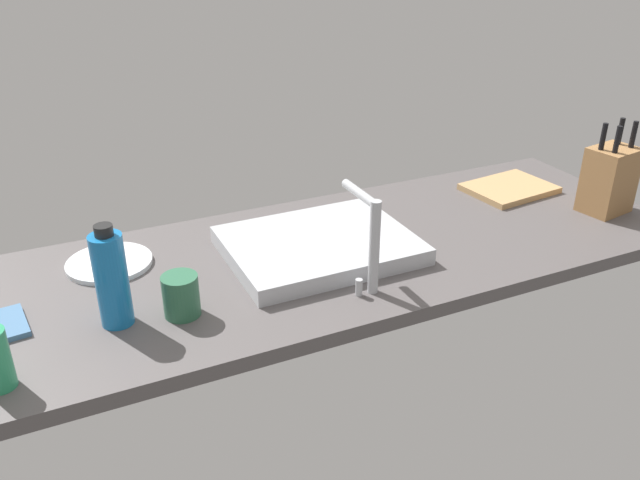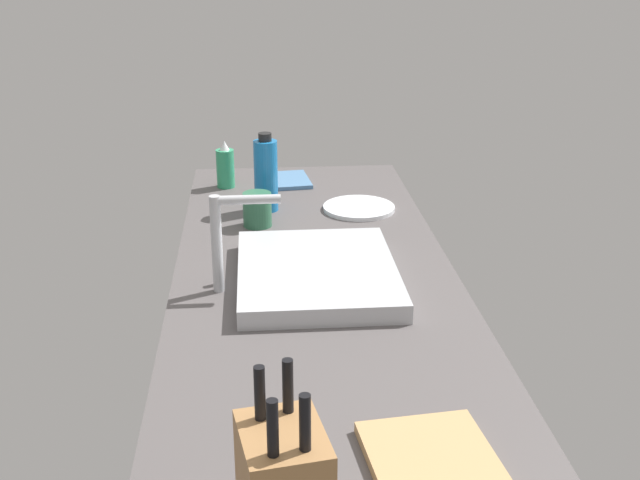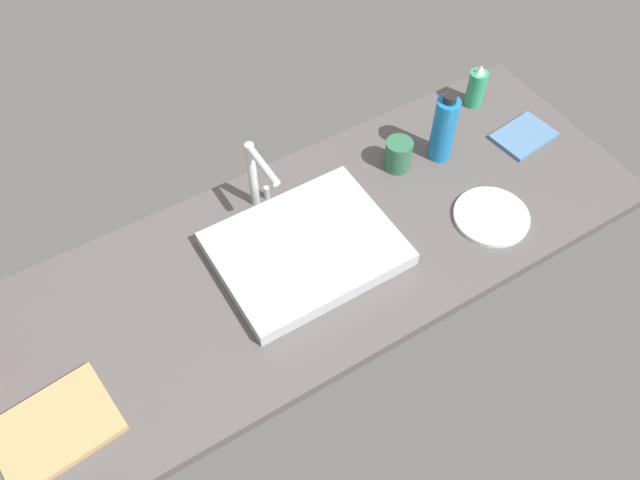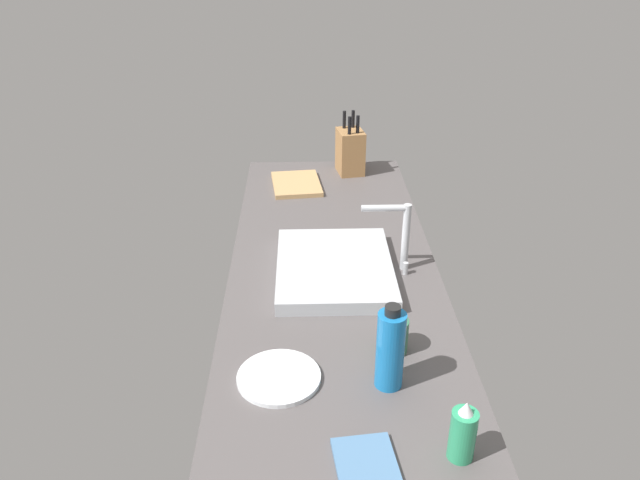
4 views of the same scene
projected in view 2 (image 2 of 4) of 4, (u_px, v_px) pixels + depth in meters
countertop_slab at (318, 293)px, 181.26cm from camera, size 190.02×65.43×3.50cm
sink_basin at (317, 273)px, 181.72cm from camera, size 45.05×35.32×4.21cm
faucet at (226, 233)px, 173.53cm from camera, size 5.50×15.18×22.02cm
cutting_board at (436, 468)px, 118.55cm from camera, size 26.98×21.44×1.80cm
soap_bottle at (225, 167)px, 246.24cm from camera, size 5.50×5.50×14.52cm
water_bottle at (266, 175)px, 224.89cm from camera, size 6.66×6.66×22.19cm
dinner_plate at (359, 208)px, 228.28cm from camera, size 20.27×20.27×1.20cm
dish_towel at (289, 180)px, 252.96cm from camera, size 18.53×14.25×1.20cm
coffee_mug at (257, 210)px, 214.86cm from camera, size 7.65×7.65×9.18cm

